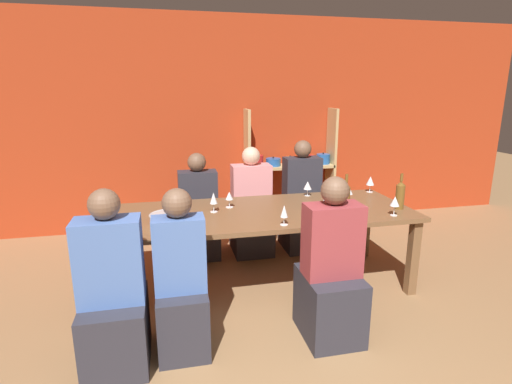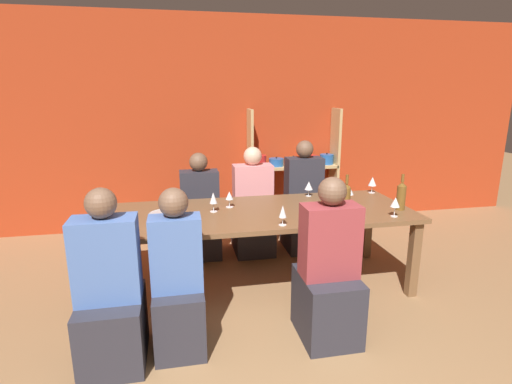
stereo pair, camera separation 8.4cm
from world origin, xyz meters
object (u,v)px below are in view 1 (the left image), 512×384
Objects in this scene: wine_bottle_dark at (400,195)px; wine_glass_empty_a at (349,190)px; shelf_unit at (291,183)px; wine_glass_empty_b at (327,198)px; person_near_c at (330,280)px; person_far_c at (199,219)px; mixing_bowl at (167,219)px; wine_glass_white_a at (370,181)px; wine_glass_red_a at (229,196)px; dining_table at (258,218)px; person_far_b at (301,210)px; wine_glass_red_c at (337,205)px; cell_phone at (167,215)px; person_near_b at (114,304)px; wine_bottle_green at (346,195)px; wine_glass_white_d at (284,212)px; wine_glass_white_b at (214,199)px; wine_glass_red_b at (308,186)px; person_near_a at (181,292)px; person_far_a at (251,215)px; wine_glass_white_c at (395,202)px.

wine_glass_empty_a is at bearing 144.94° from wine_bottle_dark.
wine_glass_empty_b is (-0.24, -1.80, 0.28)m from shelf_unit.
shelf_unit is at bearing 78.86° from person_near_c.
mixing_bowl is at bearing 72.96° from person_far_c.
person_near_c is at bearing -127.23° from wine_glass_white_a.
wine_glass_empty_a is 0.14× the size of person_near_c.
wine_glass_white_a reaches higher than wine_glass_red_a.
wine_glass_white_a is at bearing 36.39° from wine_glass_empty_b.
person_far_b is (0.69, 0.82, -0.21)m from dining_table.
shelf_unit reaches higher than wine_glass_red_c.
wine_glass_red_c is at bearing -6.03° from mixing_bowl.
dining_table is at bearing -3.31° from cell_phone.
person_near_b reaches higher than wine_glass_red_a.
mixing_bowl is 1.40m from wine_glass_empty_b.
person_near_c is at bearing -60.90° from wine_glass_red_a.
wine_glass_red_c is at bearing 131.47° from person_far_c.
wine_bottle_green is 0.71m from wine_glass_white_a.
mixing_bowl is at bearing 149.52° from person_near_c.
dining_table is at bearing -162.69° from wine_glass_white_a.
shelf_unit is 1.55m from person_far_c.
person_near_b is at bearing -163.76° from wine_glass_red_c.
person_near_c is (1.13, -0.67, -0.34)m from mixing_bowl.
dining_table is 0.34m from wine_glass_red_a.
wine_glass_white_d is 0.49m from wine_glass_red_c.
shelf_unit is 1.80m from wine_bottle_green.
dining_table is at bearing -35.65° from wine_glass_red_a.
wine_glass_white_b is 0.93m from person_far_c.
cell_phone is at bearing 153.16° from wine_glass_white_d.
wine_bottle_green reaches higher than wine_glass_white_a.
wine_glass_white_b reaches higher than mixing_bowl.
wine_bottle_dark is 0.27× the size of person_near_c.
dining_table is 18.25× the size of wine_glass_red_b.
wine_glass_red_a is 0.13× the size of person_near_a.
wine_bottle_dark is at bearing 16.56° from person_near_a.
shelf_unit reaches higher than dining_table.
cell_phone is at bearing 141.39° from person_near_c.
wine_bottle_dark is 1.62m from person_far_a.
wine_glass_white_c is at bearing -63.68° from wine_glass_empty_a.
wine_bottle_dark is at bearing -9.06° from wine_glass_white_b.
person_far_a is at bearing 97.68° from person_near_c.
wine_glass_white_d is at bearing -109.07° from shelf_unit.
wine_bottle_green is 1.65m from person_far_c.
wine_glass_white_d reaches higher than dining_table.
wine_bottle_green is 1.23m from person_far_a.
wine_glass_empty_b reaches higher than wine_glass_red_a.
person_far_a reaches higher than person_far_c.
wine_glass_white_c is 1.93m from person_near_a.
shelf_unit reaches higher than person_far_a.
wine_glass_red_b is at bearing 110.87° from wine_bottle_green.
wine_glass_white_b is 1.01m from person_near_a.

